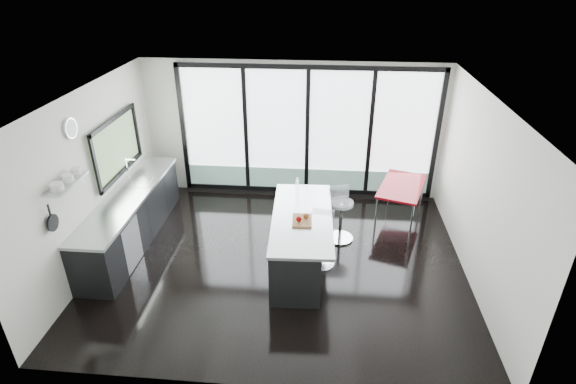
# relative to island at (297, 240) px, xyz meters

# --- Properties ---
(floor) EXTENTS (6.00, 5.00, 0.00)m
(floor) POSITION_rel_island_xyz_m (-0.28, 0.05, -0.46)
(floor) COLOR black
(floor) RESTS_ON ground
(ceiling) EXTENTS (6.00, 5.00, 0.00)m
(ceiling) POSITION_rel_island_xyz_m (-0.28, 0.05, 2.34)
(ceiling) COLOR white
(ceiling) RESTS_ON wall_back
(wall_back) EXTENTS (6.00, 0.09, 2.80)m
(wall_back) POSITION_rel_island_xyz_m (-0.01, 2.51, 0.81)
(wall_back) COLOR silver
(wall_back) RESTS_ON ground
(wall_front) EXTENTS (6.00, 0.00, 2.80)m
(wall_front) POSITION_rel_island_xyz_m (-0.28, -2.45, 0.94)
(wall_front) COLOR silver
(wall_front) RESTS_ON ground
(wall_left) EXTENTS (0.26, 5.00, 2.80)m
(wall_left) POSITION_rel_island_xyz_m (-3.26, 0.32, 1.10)
(wall_left) COLOR silver
(wall_left) RESTS_ON ground
(wall_right) EXTENTS (0.00, 5.00, 2.80)m
(wall_right) POSITION_rel_island_xyz_m (2.72, 0.05, 0.94)
(wall_right) COLOR silver
(wall_right) RESTS_ON ground
(counter_cabinets) EXTENTS (0.69, 3.24, 1.36)m
(counter_cabinets) POSITION_rel_island_xyz_m (-2.95, 0.44, 0.00)
(counter_cabinets) COLOR black
(counter_cabinets) RESTS_ON floor
(island) EXTENTS (1.03, 2.27, 1.18)m
(island) POSITION_rel_island_xyz_m (0.00, 0.00, 0.00)
(island) COLOR black
(island) RESTS_ON floor
(bar_stool_near) EXTENTS (0.51, 0.51, 0.74)m
(bar_stool_near) POSITION_rel_island_xyz_m (0.38, 0.02, -0.09)
(bar_stool_near) COLOR silver
(bar_stool_near) RESTS_ON floor
(bar_stool_far) EXTENTS (0.61, 0.61, 0.77)m
(bar_stool_far) POSITION_rel_island_xyz_m (0.71, 0.80, -0.08)
(bar_stool_far) COLOR silver
(bar_stool_far) RESTS_ON floor
(red_table) EXTENTS (1.11, 1.47, 0.70)m
(red_table) POSITION_rel_island_xyz_m (1.87, 1.67, -0.11)
(red_table) COLOR maroon
(red_table) RESTS_ON floor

